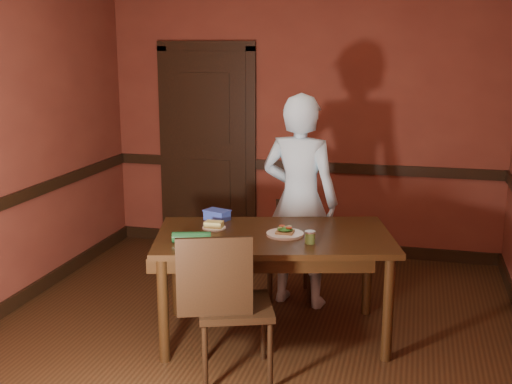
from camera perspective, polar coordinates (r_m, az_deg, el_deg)
The scene contains 16 objects.
floor at distance 4.77m, azimuth -1.06°, elevation -13.32°, with size 4.00×4.50×0.01m, color black.
wall_back at distance 6.52m, azimuth 4.11°, elevation 6.21°, with size 4.00×0.02×2.70m, color maroon.
wall_front at distance 2.32m, azimuth -16.03°, elevation -6.75°, with size 4.00×0.02×2.70m, color maroon.
dado_back at distance 6.58m, azimuth 4.03°, elevation 2.30°, with size 4.00×0.03×0.10m, color black.
baseboard_back at distance 6.78m, azimuth 3.91°, elevation -4.70°, with size 4.00×0.03×0.12m, color black.
baseboard_left at distance 5.56m, azimuth -21.50°, elevation -9.64°, with size 0.03×4.50×0.12m, color black.
door at distance 6.77m, azimuth -4.36°, elevation 4.24°, with size 1.05×0.07×2.20m.
dining_table at distance 4.74m, azimuth 1.59°, elevation -8.31°, with size 1.68×0.94×0.79m, color black.
chair_far at distance 5.48m, azimuth 2.94°, elevation -5.19°, with size 0.38×0.38×0.82m, color black, non-canonical shape.
chair_near at distance 4.16m, azimuth -1.85°, elevation -9.92°, with size 0.46×0.46×0.99m, color black, non-canonical shape.
person at distance 5.21m, azimuth 3.91°, elevation -0.82°, with size 0.64×0.42×1.75m, color #B7DDF0.
sandwich_plate at distance 4.58m, azimuth 2.59°, elevation -3.64°, with size 0.27×0.27×0.07m.
sauce_jar at distance 4.40m, azimuth 4.83°, elevation -4.02°, with size 0.07×0.07×0.09m.
cheese_saucer at distance 4.75m, azimuth -3.76°, elevation -3.01°, with size 0.17×0.17×0.05m.
food_tub at distance 4.98m, azimuth -3.48°, elevation -2.04°, with size 0.22×0.18×0.08m.
wrapped_veg at distance 4.44m, azimuth -5.74°, elevation -4.00°, with size 0.07×0.07×0.27m, color #103A19.
Camera 1 is at (1.13, -4.13, 2.11)m, focal length 45.00 mm.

